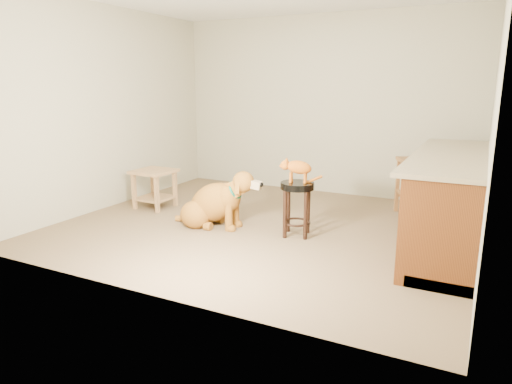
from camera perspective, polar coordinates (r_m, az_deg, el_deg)
The scene contains 8 objects.
floor at distance 5.33m, azimuth 0.95°, elevation -4.29°, with size 4.50×4.00×0.01m, color brown.
room_shell at distance 5.07m, azimuth 1.02°, elevation 14.05°, with size 4.54×4.04×2.62m.
cabinet_run at distance 5.02m, azimuth 22.99°, elevation -1.27°, with size 0.70×2.56×0.94m.
padded_stool at distance 4.92m, azimuth 5.15°, elevation -0.75°, with size 0.37×0.37×0.59m.
wood_stool at distance 6.03m, azimuth 19.05°, elevation 0.73°, with size 0.51×0.51×0.72m.
side_table at distance 6.19m, azimuth -12.58°, elevation 1.12°, with size 0.50×0.50×0.51m.
golden_retriever at distance 5.27m, azimuth -5.21°, elevation -1.47°, with size 1.14×0.58×0.72m.
tabby_kitten at distance 4.85m, azimuth 5.11°, elevation 3.02°, with size 0.43×0.25×0.29m.
Camera 1 is at (2.20, -4.57, 1.62)m, focal length 32.00 mm.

